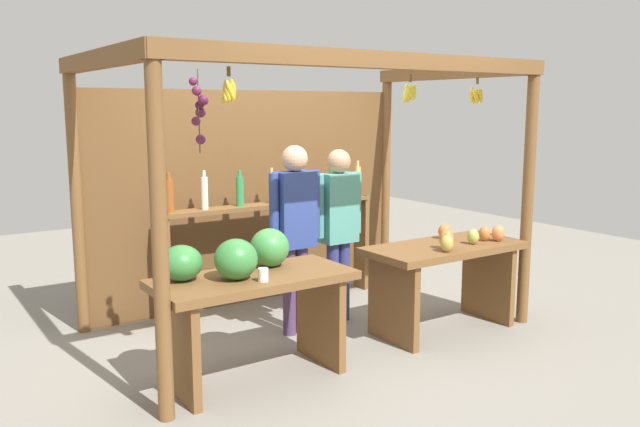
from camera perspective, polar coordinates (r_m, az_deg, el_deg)
The scene contains 7 objects.
ground_plane at distance 5.83m, azimuth -1.08°, elevation -9.78°, with size 12.00×12.00×0.00m, color gray.
market_stall at distance 5.92m, azimuth -3.56°, elevation 3.73°, with size 3.44×2.04×2.29m.
fruit_counter_left at distance 4.60m, azimuth -6.50°, elevation -6.22°, with size 1.40×0.67×1.03m.
fruit_counter_right at distance 5.68m, azimuth 10.87°, elevation -4.47°, with size 1.40×0.64×0.92m.
bottle_shelf_unit at distance 6.25m, azimuth -4.27°, elevation -0.75°, with size 2.21×0.22×1.36m.
vendor_man at distance 5.42m, azimuth -2.19°, elevation -0.79°, with size 0.48×0.22×1.60m.
vendor_woman at distance 5.76m, azimuth 1.62°, elevation -0.58°, with size 0.48×0.21×1.54m.
Camera 1 is at (-2.99, -4.63, 1.91)m, focal length 36.74 mm.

